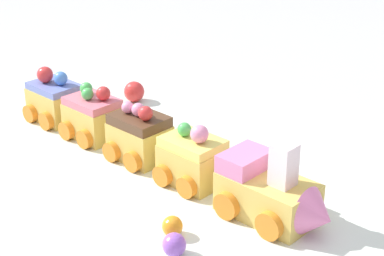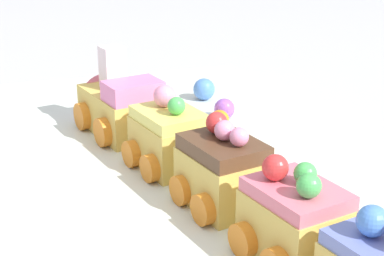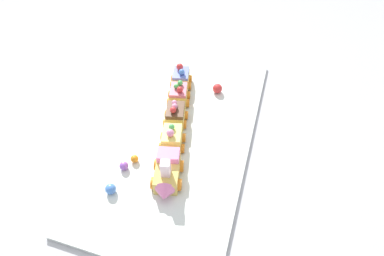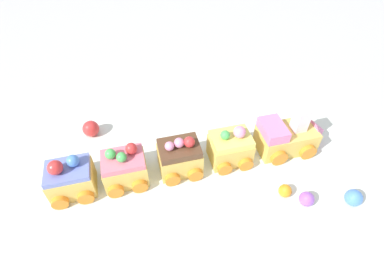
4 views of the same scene
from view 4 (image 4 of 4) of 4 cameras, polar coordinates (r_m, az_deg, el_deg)
ground_plane at (r=0.54m, az=0.46°, el=-5.75°), size 10.00×10.00×0.00m
display_board at (r=0.53m, az=0.47°, el=-5.34°), size 0.75×0.38×0.01m
cake_train_locomotive at (r=0.55m, az=18.35°, el=-1.45°), size 0.13×0.09×0.09m
cake_car_lemon at (r=0.50m, az=7.30°, el=-3.74°), size 0.08×0.08×0.07m
cake_car_chocolate at (r=0.49m, az=-2.35°, el=-5.58°), size 0.08×0.08×0.07m
cake_car_strawberry at (r=0.48m, az=-12.68°, el=-7.45°), size 0.08×0.08×0.07m
cake_car_blueberry at (r=0.50m, az=-22.10°, el=-8.91°), size 0.08×0.08×0.07m
gumball_orange at (r=0.49m, az=17.32°, el=-11.35°), size 0.02×0.02×0.02m
gumball_purple at (r=0.49m, az=21.01°, el=-12.51°), size 0.02×0.02×0.02m
gumball_red at (r=0.58m, az=-18.70°, el=-0.11°), size 0.03×0.03×0.03m
gumball_blue at (r=0.52m, az=28.42°, el=-11.60°), size 0.03×0.03×0.03m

